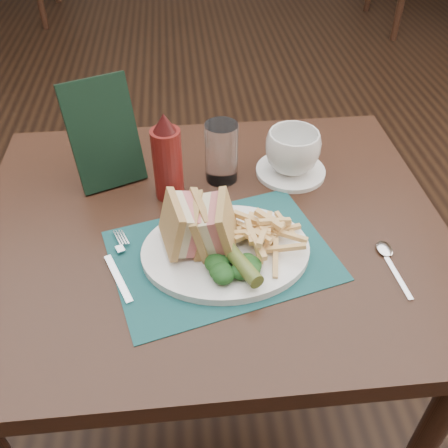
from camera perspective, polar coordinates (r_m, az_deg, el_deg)
The scene contains 16 objects.
floor at distance 1.85m, azimuth -2.37°, elevation -7.26°, with size 7.00×7.00×0.00m, color black.
table_main at distance 1.24m, azimuth -1.26°, elevation -12.99°, with size 0.90×0.75×0.75m, color black, non-canonical shape.
placemat at distance 0.89m, azimuth -0.29°, elevation -3.58°, with size 0.38×0.27×0.00m, color #174A4C.
plate at distance 0.89m, azimuth 0.19°, elevation -3.08°, with size 0.30×0.24×0.01m, color white, non-canonical shape.
sandwich_half_a at distance 0.86m, azimuth -5.97°, elevation -0.27°, with size 0.06×0.10×0.09m, color tan, non-canonical shape.
sandwich_half_b at distance 0.86m, azimuth -2.46°, elevation -0.04°, with size 0.06×0.10×0.09m, color tan, non-canonical shape.
kale_garnish at distance 0.84m, azimuth 1.39°, elevation -4.85°, with size 0.11×0.08×0.03m, color #153B17, non-canonical shape.
pickle_spear at distance 0.83m, azimuth 1.63°, elevation -4.12°, with size 0.03×0.03×0.12m, color #4D5F24.
fries_pile at distance 0.88m, azimuth 4.94°, elevation -0.78°, with size 0.18×0.20×0.05m, color #E9BD74, non-canonical shape.
fork at distance 0.89m, azimuth -11.93°, elevation -4.49°, with size 0.03×0.17×0.01m, color silver, non-canonical shape.
spoon at distance 0.92m, azimuth 18.78°, elevation -4.58°, with size 0.03×0.15×0.01m, color silver, non-canonical shape.
saucer at distance 1.10m, azimuth 7.61°, elevation 6.01°, with size 0.15×0.15×0.01m, color white.
coffee_cup at distance 1.07m, azimuth 7.84°, elevation 8.21°, with size 0.12×0.12×0.09m, color white.
drinking_glass at distance 1.04m, azimuth -0.29°, elevation 8.17°, with size 0.07×0.07×0.13m, color white.
ketchup_bottle at distance 0.98m, azimuth -6.52°, elevation 7.66°, with size 0.06×0.06×0.19m, color #5E1210, non-canonical shape.
check_presenter at distance 1.04m, azimuth -13.59°, elevation 9.95°, with size 0.14×0.01×0.22m, color black.
Camera 1 is at (-0.05, -1.23, 1.38)m, focal length 40.00 mm.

